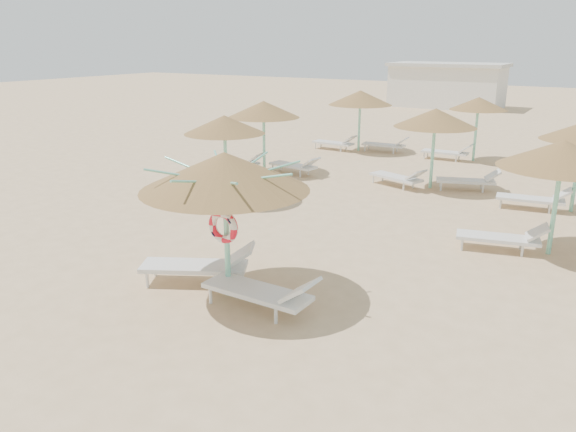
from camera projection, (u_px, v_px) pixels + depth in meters
The scene contains 6 objects.
ground at pixel (248, 294), 11.17m from camera, with size 120.00×120.00×0.00m, color #D4AF81.
main_palapa at pixel (225, 172), 10.41m from camera, with size 3.20×3.20×2.87m.
lounger_main_a at pixel (202, 265), 11.57m from camera, with size 2.39×1.69×0.85m.
lounger_main_b at pixel (263, 292), 10.35m from camera, with size 2.30×0.75×0.83m.
palapa_field at pixel (418, 118), 19.20m from camera, with size 14.64×12.65×2.72m.
service_hut at pixel (447, 85), 42.29m from camera, with size 8.40×4.40×3.25m.
Camera 1 is at (5.92, -8.34, 4.82)m, focal length 35.00 mm.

